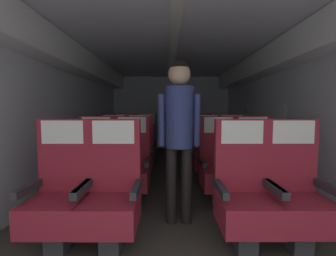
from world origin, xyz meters
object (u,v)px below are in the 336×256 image
(seat_b_left_window, at_px, (95,167))
(seat_d_left_window, at_px, (124,144))
(seat_a_left_window, at_px, (60,195))
(seat_d_left_aisle, at_px, (146,144))
(seat_b_right_window, at_px, (220,167))
(seat_c_right_aisle, at_px, (233,153))
(seat_a_left_aisle, at_px, (112,195))
(flight_attendant, at_px, (180,123))
(seat_a_right_window, at_px, (245,195))
(seat_a_right_aisle, at_px, (297,195))
(seat_d_right_aisle, at_px, (221,144))
(seat_b_right_aisle, at_px, (255,167))
(seat_c_left_aisle, at_px, (140,153))
(seat_c_right_window, at_px, (207,153))
(seat_c_left_window, at_px, (113,153))
(seat_b_left_aisle, at_px, (132,167))
(seat_d_right_window, at_px, (199,144))

(seat_b_left_window, xyz_separation_m, seat_d_left_window, (-0.00, 1.95, 0.00))
(seat_a_left_window, distance_m, seat_d_left_aisle, 2.95)
(seat_b_right_window, distance_m, seat_c_right_aisle, 1.07)
(seat_a_left_window, xyz_separation_m, seat_b_left_window, (0.00, 0.96, 0.00))
(seat_a_left_aisle, height_order, flight_attendant, flight_attendant)
(seat_a_right_window, xyz_separation_m, seat_c_right_aisle, (0.43, 1.94, 0.00))
(seat_c_right_aisle, height_order, seat_d_left_aisle, same)
(seat_a_left_aisle, bearing_deg, seat_a_right_window, 0.19)
(seat_c_right_aisle, relative_size, seat_d_left_aisle, 1.00)
(seat_b_left_window, bearing_deg, seat_a_right_window, -31.83)
(seat_a_right_aisle, relative_size, seat_d_left_aisle, 1.00)
(seat_c_right_aisle, height_order, seat_d_right_aisle, same)
(seat_a_right_aisle, bearing_deg, seat_b_right_window, 115.04)
(seat_b_left_window, distance_m, flight_attendant, 1.27)
(seat_c_right_aisle, xyz_separation_m, seat_d_left_window, (-1.98, 0.97, 0.00))
(seat_b_right_aisle, relative_size, seat_d_left_aisle, 1.00)
(seat_a_right_window, relative_size, seat_c_left_aisle, 1.00)
(seat_a_left_window, height_order, flight_attendant, flight_attendant)
(seat_a_left_aisle, relative_size, seat_b_left_window, 1.00)
(seat_b_right_aisle, relative_size, seat_b_right_window, 1.00)
(seat_b_left_window, bearing_deg, seat_c_right_window, 32.29)
(seat_c_left_aisle, distance_m, seat_c_right_aisle, 1.54)
(seat_d_left_aisle, xyz_separation_m, flight_attendant, (0.58, -2.44, 0.58))
(seat_a_right_aisle, distance_m, seat_d_left_window, 3.52)
(seat_b_left_window, height_order, seat_c_right_aisle, same)
(seat_d_left_window, distance_m, seat_d_right_aisle, 1.98)
(seat_c_left_window, xyz_separation_m, seat_c_left_aisle, (0.43, -0.01, 0.00))
(seat_c_left_aisle, bearing_deg, seat_b_right_aisle, -32.07)
(seat_b_left_window, height_order, seat_b_right_aisle, same)
(seat_a_left_aisle, xyz_separation_m, seat_d_left_window, (-0.44, 2.91, 0.00))
(seat_d_left_aisle, bearing_deg, seat_d_right_aisle, -0.73)
(seat_b_left_window, distance_m, seat_d_right_aisle, 2.77)
(seat_c_left_aisle, bearing_deg, seat_d_left_window, 114.07)
(seat_b_right_aisle, bearing_deg, seat_a_left_aisle, -147.95)
(flight_attendant, bearing_deg, seat_b_left_aisle, 117.74)
(seat_a_left_window, bearing_deg, seat_a_right_window, 0.02)
(seat_b_left_window, distance_m, seat_b_right_aisle, 1.98)
(seat_a_left_aisle, relative_size, seat_d_right_aisle, 1.00)
(seat_b_left_window, relative_size, seat_c_left_aisle, 1.00)
(seat_b_left_window, bearing_deg, seat_c_right_aisle, 26.36)
(seat_a_right_aisle, height_order, seat_c_left_aisle, same)
(seat_d_right_window, bearing_deg, seat_b_right_window, -90.15)
(seat_a_left_window, xyz_separation_m, seat_c_left_window, (0.00, 1.93, 0.00))
(seat_a_left_aisle, distance_m, seat_a_right_window, 1.11)
(seat_b_right_window, xyz_separation_m, seat_d_left_aisle, (-1.10, 1.96, 0.00))
(seat_a_right_aisle, height_order, seat_c_left_window, same)
(seat_d_left_window, distance_m, seat_d_left_aisle, 0.44)
(seat_b_left_aisle, height_order, seat_b_right_window, same)
(seat_a_right_window, height_order, flight_attendant, flight_attendant)
(seat_c_right_window, relative_size, flight_attendant, 0.65)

